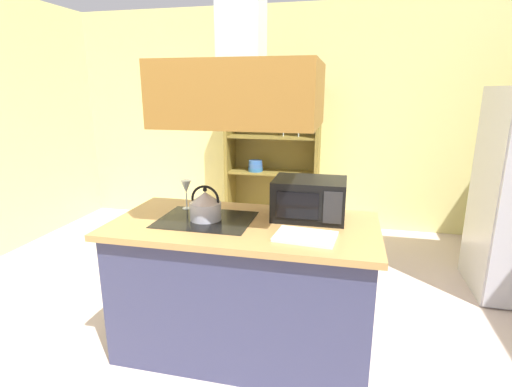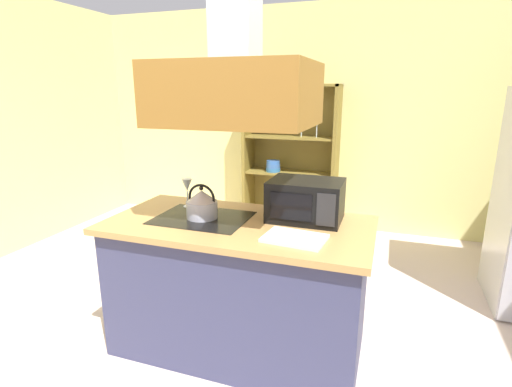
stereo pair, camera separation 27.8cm
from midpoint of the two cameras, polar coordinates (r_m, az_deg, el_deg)
The scene contains 9 objects.
ground_plane at distance 2.70m, azimuth -5.85°, elevation -24.66°, with size 7.80×7.80×0.00m, color beige.
wall_back at distance 5.02m, azimuth 5.01°, elevation 10.68°, with size 6.00×0.12×2.70m, color #E4DA88.
kitchen_island at distance 2.67m, azimuth -4.83°, elevation -13.39°, with size 1.68×0.85×0.90m.
range_hood at distance 2.35m, azimuth -5.56°, elevation 16.72°, with size 0.90×0.70×1.19m.
dish_cabinet at distance 4.94m, azimuth 0.85°, elevation 4.01°, with size 1.14×0.40×1.78m.
kettle at distance 2.54m, azimuth -10.50°, elevation -1.78°, with size 0.20×0.20×0.23m.
cutting_board at distance 2.23m, azimuth 3.67°, elevation -6.32°, with size 0.34×0.24×0.02m, color white.
microwave at distance 2.54m, azimuth 4.68°, elevation -0.80°, with size 0.46×0.35×0.26m.
wine_glass_on_counter at distance 2.79m, azimuth -12.97°, elevation 0.76°, with size 0.08×0.08×0.21m.
Camera 1 is at (0.58, -2.00, 1.72)m, focal length 27.50 mm.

